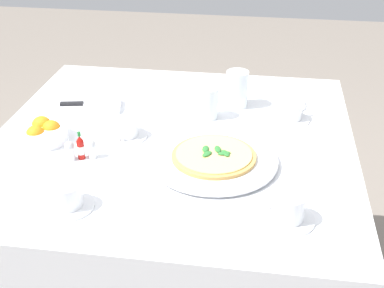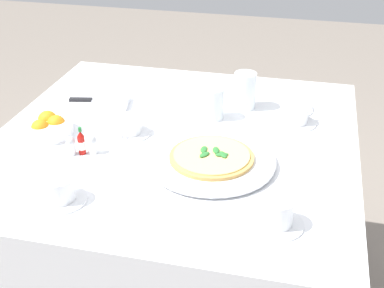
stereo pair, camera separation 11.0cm
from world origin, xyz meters
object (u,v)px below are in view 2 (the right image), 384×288
(pizza_plate, at_px, (212,161))
(napkin_folded, at_px, (95,104))
(hot_sauce_bottle, at_px, (81,143))
(coffee_cup_near_right, at_px, (59,190))
(citrus_bowl, at_px, (48,126))
(coffee_cup_near_left, at_px, (296,116))
(dinner_knife, at_px, (96,100))
(water_glass_far_right, at_px, (245,93))
(pepper_shaker, at_px, (71,146))
(water_glass_center_back, at_px, (213,105))
(coffee_cup_left_edge, at_px, (128,127))
(coffee_cup_far_left, at_px, (276,214))
(salt_shaker, at_px, (92,145))
(pizza, at_px, (212,156))

(pizza_plate, xyz_separation_m, napkin_folded, (-0.45, 0.27, -0.00))
(hot_sauce_bottle, bearing_deg, coffee_cup_near_right, -79.70)
(coffee_cup_near_right, relative_size, citrus_bowl, 0.87)
(napkin_folded, bearing_deg, coffee_cup_near_left, -9.48)
(hot_sauce_bottle, bearing_deg, dinner_knife, 105.26)
(water_glass_far_right, xyz_separation_m, pepper_shaker, (-0.43, -0.42, -0.03))
(water_glass_center_back, bearing_deg, pizza_plate, -79.59)
(coffee_cup_near_right, xyz_separation_m, citrus_bowl, (-0.19, 0.31, -0.00))
(coffee_cup_left_edge, distance_m, coffee_cup_far_left, 0.58)
(pepper_shaker, bearing_deg, coffee_cup_left_edge, 52.36)
(water_glass_center_back, xyz_separation_m, dinner_knife, (-0.40, -0.01, -0.02))
(pepper_shaker, bearing_deg, coffee_cup_far_left, -17.82)
(salt_shaker, bearing_deg, pizza_plate, 2.96)
(pizza_plate, xyz_separation_m, coffee_cup_far_left, (0.20, -0.23, 0.02))
(coffee_cup_far_left, bearing_deg, hot_sauce_bottle, 160.45)
(citrus_bowl, height_order, hot_sauce_bottle, hot_sauce_bottle)
(pizza_plate, bearing_deg, pizza, 44.98)
(coffee_cup_left_edge, distance_m, water_glass_far_right, 0.41)
(salt_shaker, bearing_deg, dinner_knife, 110.72)
(hot_sauce_bottle, bearing_deg, napkin_folded, 105.77)
(coffee_cup_left_edge, relative_size, dinner_knife, 0.67)
(water_glass_far_right, relative_size, water_glass_center_back, 1.20)
(pizza, height_order, coffee_cup_left_edge, coffee_cup_left_edge)
(pizza, distance_m, coffee_cup_far_left, 0.30)
(coffee_cup_far_left, xyz_separation_m, water_glass_center_back, (-0.25, 0.51, 0.01))
(coffee_cup_near_left, xyz_separation_m, coffee_cup_near_right, (-0.53, -0.55, 0.00))
(citrus_bowl, bearing_deg, pepper_shaker, -38.43)
(pizza_plate, relative_size, coffee_cup_far_left, 2.69)
(pizza_plate, relative_size, coffee_cup_near_right, 2.69)
(coffee_cup_near_right, bearing_deg, hot_sauce_bottle, 100.30)
(coffee_cup_near_right, distance_m, salt_shaker, 0.23)
(water_glass_far_right, distance_m, pepper_shaker, 0.60)
(water_glass_center_back, distance_m, salt_shaker, 0.41)
(coffee_cup_far_left, relative_size, dinner_knife, 0.67)
(coffee_cup_near_left, bearing_deg, dinner_knife, -177.58)
(coffee_cup_near_left, distance_m, coffee_cup_near_right, 0.77)
(hot_sauce_bottle, bearing_deg, coffee_cup_left_edge, 57.90)
(coffee_cup_near_left, distance_m, pepper_shaker, 0.69)
(pizza, height_order, water_glass_far_right, water_glass_far_right)
(dinner_knife, bearing_deg, citrus_bowl, -117.86)
(pizza, bearing_deg, coffee_cup_near_right, -142.34)
(dinner_knife, bearing_deg, pizza, -42.91)
(coffee_cup_near_right, xyz_separation_m, water_glass_far_right, (0.36, 0.63, 0.03))
(coffee_cup_far_left, xyz_separation_m, salt_shaker, (-0.53, 0.21, -0.01))
(pizza_plate, xyz_separation_m, salt_shaker, (-0.34, -0.02, 0.01))
(water_glass_far_right, relative_size, salt_shaker, 2.17)
(coffee_cup_left_edge, bearing_deg, hot_sauce_bottle, -122.10)
(dinner_knife, height_order, pepper_shaker, pepper_shaker)
(pizza, relative_size, coffee_cup_far_left, 1.77)
(water_glass_center_back, distance_m, pepper_shaker, 0.47)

